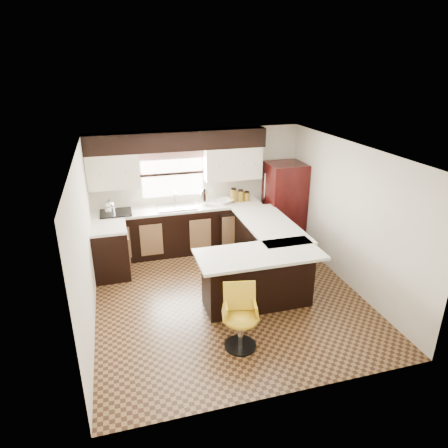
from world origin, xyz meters
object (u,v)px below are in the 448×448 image
object	(u,v)px
peninsula_long	(266,249)
peninsula_return	(258,279)
bar_chair	(241,319)
refrigerator	(284,204)

from	to	relation	value
peninsula_long	peninsula_return	xyz separation A→B (m)	(-0.53, -0.97, 0.00)
bar_chair	peninsula_return	bearing A→B (deg)	69.07
peninsula_long	bar_chair	bearing A→B (deg)	-120.18
refrigerator	peninsula_return	bearing A→B (deg)	-122.57
refrigerator	bar_chair	bearing A→B (deg)	-122.44
refrigerator	peninsula_long	bearing A→B (deg)	-125.99
peninsula_return	bar_chair	bearing A→B (deg)	-122.13
peninsula_long	peninsula_return	bearing A→B (deg)	-118.30
peninsula_return	bar_chair	xyz separation A→B (m)	(-0.57, -0.91, -0.01)
peninsula_long	refrigerator	distance (m)	1.44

